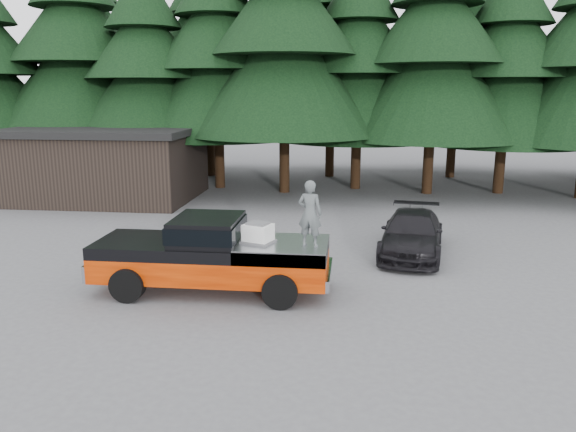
# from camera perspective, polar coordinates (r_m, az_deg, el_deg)

# --- Properties ---
(ground) EXTENTS (120.00, 120.00, 0.00)m
(ground) POSITION_cam_1_polar(r_m,az_deg,el_deg) (13.95, -3.51, -8.32)
(ground) COLOR #4E4F51
(ground) RESTS_ON ground
(pickup_truck) EXTENTS (6.00, 2.04, 1.33)m
(pickup_truck) POSITION_cam_1_polar(r_m,az_deg,el_deg) (14.33, -7.69, -5.02)
(pickup_truck) COLOR #CB3B05
(pickup_truck) RESTS_ON ground
(truck_cab) EXTENTS (1.66, 1.90, 0.59)m
(truck_cab) POSITION_cam_1_polar(r_m,az_deg,el_deg) (14.09, -8.20, -1.28)
(truck_cab) COLOR black
(truck_cab) RESTS_ON pickup_truck
(air_compressor) EXTENTS (0.79, 0.73, 0.45)m
(air_compressor) POSITION_cam_1_polar(r_m,az_deg,el_deg) (13.74, -3.06, -1.83)
(air_compressor) COLOR white
(air_compressor) RESTS_ON pickup_truck
(man_on_bed) EXTENTS (0.66, 0.51, 1.61)m
(man_on_bed) POSITION_cam_1_polar(r_m,az_deg,el_deg) (13.30, 2.24, 0.26)
(man_on_bed) COLOR #4C5252
(man_on_bed) RESTS_ON pickup_truck
(parked_car) EXTENTS (2.49, 4.69, 1.30)m
(parked_car) POSITION_cam_1_polar(r_m,az_deg,el_deg) (17.78, 12.48, -1.75)
(parked_car) COLOR black
(parked_car) RESTS_ON ground
(utility_building) EXTENTS (8.40, 6.40, 3.30)m
(utility_building) POSITION_cam_1_polar(r_m,az_deg,el_deg) (27.47, -17.90, 5.17)
(utility_building) COLOR black
(utility_building) RESTS_ON ground
(treeline) EXTENTS (60.15, 16.05, 17.50)m
(treeline) POSITION_cam_1_polar(r_m,az_deg,el_deg) (30.18, 3.08, 17.92)
(treeline) COLOR black
(treeline) RESTS_ON ground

